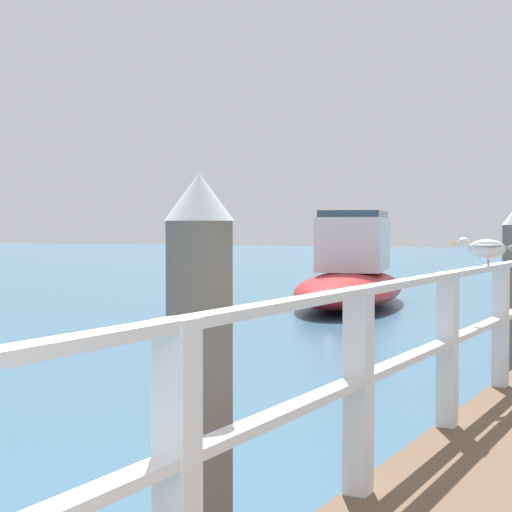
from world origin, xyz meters
name	(u,v)px	position (x,y,z in m)	size (l,w,h in m)	color
dock_piling_near	(200,416)	(-1.42, 3.23, 1.04)	(0.29, 0.29, 2.06)	#6B6056
seagull_foreground	(486,248)	(-1.05, 6.88, 1.67)	(0.47, 0.23, 0.21)	white
boat_0	(352,274)	(-7.06, 19.74, 0.74)	(4.13, 7.88, 2.23)	red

